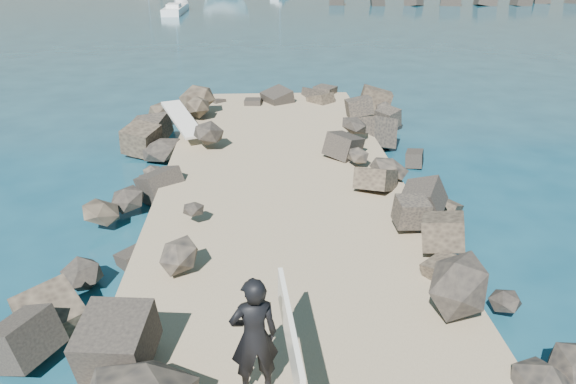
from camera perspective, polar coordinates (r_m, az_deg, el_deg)
The scene contains 7 objects.
ground at distance 12.62m, azimuth -0.25°, elevation -4.44°, with size 800.00×800.00×0.00m, color #0F384C.
jetty at distance 10.73m, azimuth 0.29°, elevation -8.03°, with size 6.00×26.00×0.60m, color #8C7759.
riprap_left at distance 11.30m, azimuth -14.80°, elevation -5.99°, with size 2.60×22.00×1.00m, color black.
riprap_right at distance 11.57m, azimuth 14.69°, elevation -5.22°, with size 2.60×22.00×1.00m, color black.
surfboard_resting at distance 17.51m, azimuth -10.65°, elevation 6.94°, with size 0.61×2.42×0.08m, color silver.
surfer_with_board at distance 7.26m, azimuth -2.95°, elevation -14.40°, with size 0.90×2.10×1.70m.
sailboat_a at distance 59.60m, azimuth -11.39°, elevation 17.72°, with size 1.74×7.60×9.09m.
Camera 1 is at (-0.55, -11.13, 5.91)m, focal length 35.00 mm.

